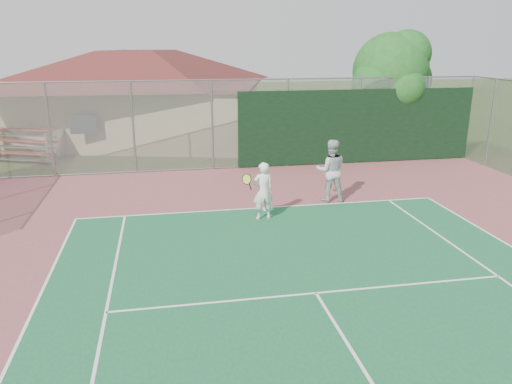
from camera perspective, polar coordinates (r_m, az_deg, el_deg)
back_fence at (r=20.17m, az=3.89°, el=7.58°), size 20.08×0.11×3.53m
clubhouse at (r=26.18m, az=-13.11°, el=11.61°), size 14.01×11.10×5.32m
bleachers at (r=23.85m, az=-25.22°, el=4.98°), size 3.95×3.04×1.23m
tree at (r=23.07m, az=15.29°, el=12.92°), size 3.87×3.67×5.40m
player_white_front at (r=14.10m, az=0.77°, el=0.08°), size 1.00×0.69×1.66m
player_grey_back at (r=15.89m, az=8.53°, el=2.38°), size 1.08×0.91×1.97m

